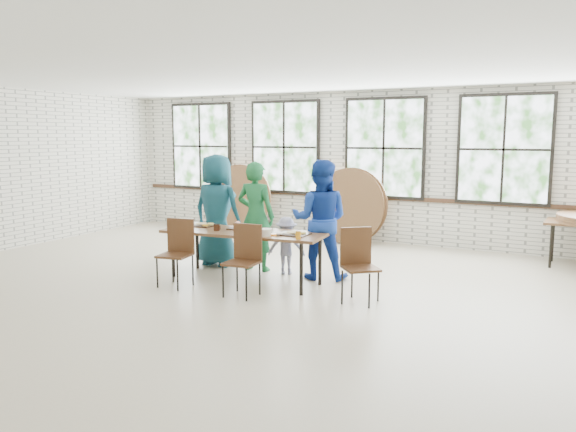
# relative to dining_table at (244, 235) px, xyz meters

# --- Properties ---
(room) EXTENTS (12.00, 12.00, 12.00)m
(room) POSITION_rel_dining_table_xyz_m (0.85, 3.79, 1.14)
(room) COLOR #B2A78E
(room) RESTS_ON ground
(dining_table) EXTENTS (2.47, 1.04, 0.74)m
(dining_table) POSITION_rel_dining_table_xyz_m (0.00, 0.00, 0.00)
(dining_table) COLOR brown
(dining_table) RESTS_ON ground
(chair_near_left) EXTENTS (0.48, 0.47, 0.95)m
(chair_near_left) POSITION_rel_dining_table_xyz_m (-0.71, -0.64, -0.13)
(chair_near_left) COLOR #4C2D19
(chair_near_left) RESTS_ON ground
(chair_near_right) EXTENTS (0.45, 0.43, 0.95)m
(chair_near_right) POSITION_rel_dining_table_xyz_m (0.39, -0.61, -0.13)
(chair_near_right) COLOR #4C2D19
(chair_near_right) RESTS_ON ground
(chair_spare) EXTENTS (0.58, 0.58, 0.95)m
(chair_spare) POSITION_rel_dining_table_xyz_m (1.84, -0.18, -0.13)
(chair_spare) COLOR #4C2D19
(chair_spare) RESTS_ON ground
(adult_teal) EXTENTS (0.91, 0.60, 1.82)m
(adult_teal) POSITION_rel_dining_table_xyz_m (-0.93, 0.65, 0.22)
(adult_teal) COLOR #174958
(adult_teal) RESTS_ON ground
(adult_green) EXTENTS (0.65, 0.45, 1.72)m
(adult_green) POSITION_rel_dining_table_xyz_m (-0.19, 0.65, 0.17)
(adult_green) COLOR #1B6634
(adult_green) RESTS_ON ground
(toddler) EXTENTS (0.65, 0.51, 0.89)m
(toddler) POSITION_rel_dining_table_xyz_m (0.35, 0.65, -0.25)
(toddler) COLOR #151642
(toddler) RESTS_ON ground
(adult_blue) EXTENTS (1.01, 0.88, 1.77)m
(adult_blue) POSITION_rel_dining_table_xyz_m (0.92, 0.65, 0.20)
(adult_blue) COLOR #153797
(adult_blue) RESTS_ON ground
(tabletop_clutter) EXTENTS (2.09, 0.65, 0.11)m
(tabletop_clutter) POSITION_rel_dining_table_xyz_m (0.12, -0.02, 0.08)
(tabletop_clutter) COLOR black
(tabletop_clutter) RESTS_ON dining_table
(round_tops_leaning) EXTENTS (4.15, 0.41, 1.50)m
(round_tops_leaning) POSITION_rel_dining_table_xyz_m (-1.01, 3.46, 0.05)
(round_tops_leaning) COLOR brown
(round_tops_leaning) RESTS_ON ground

